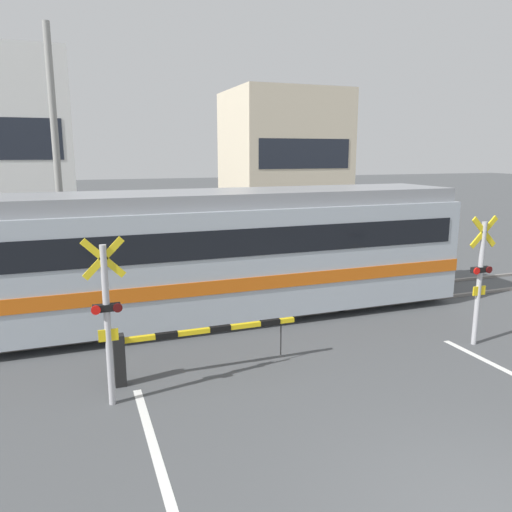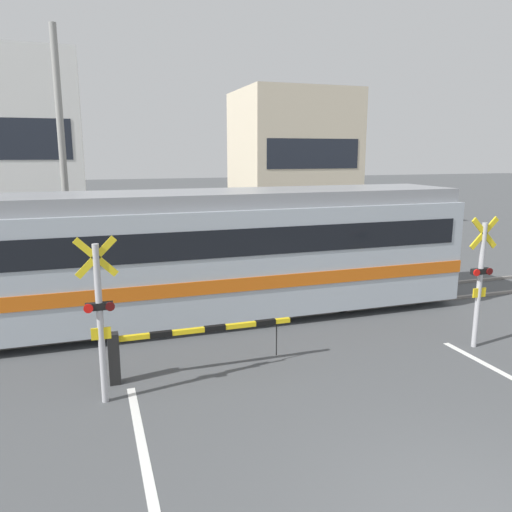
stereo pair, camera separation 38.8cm
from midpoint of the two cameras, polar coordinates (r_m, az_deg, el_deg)
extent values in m
cube|color=gray|center=(12.66, -0.30, -7.25)|extent=(50.00, 0.10, 0.08)
cube|color=gray|center=(13.95, -2.33, -5.45)|extent=(50.00, 0.10, 0.08)
cube|color=#ADB7C1|center=(12.30, -14.56, -0.90)|extent=(16.92, 2.61, 2.64)
cube|color=gray|center=(12.07, -14.93, 6.06)|extent=(16.75, 2.30, 0.36)
cube|color=orange|center=(12.39, -14.47, -2.69)|extent=(16.94, 2.67, 0.32)
cube|color=black|center=(12.19, -14.70, 1.82)|extent=(16.24, 2.65, 0.64)
cylinder|color=black|center=(13.48, 8.89, -4.70)|extent=(0.76, 0.12, 0.76)
cylinder|color=black|center=(14.70, 6.17, -3.24)|extent=(0.76, 0.12, 0.76)
cube|color=black|center=(9.56, -16.48, -11.37)|extent=(0.20, 0.20, 0.97)
cube|color=yellow|center=(9.65, -6.28, -8.37)|extent=(3.44, 0.09, 0.09)
cube|color=black|center=(9.50, -11.38, -8.88)|extent=(0.41, 0.10, 0.10)
cube|color=black|center=(9.69, -5.29, -8.26)|extent=(0.41, 0.10, 0.10)
cube|color=black|center=(9.99, 0.48, -7.59)|extent=(0.41, 0.10, 0.10)
cylinder|color=black|center=(10.21, 1.75, -9.46)|extent=(0.02, 0.02, 0.68)
cube|color=black|center=(17.08, 7.24, -0.79)|extent=(0.20, 0.20, 0.97)
cube|color=yellow|center=(16.29, 1.90, 0.00)|extent=(3.44, 0.09, 0.09)
cube|color=black|center=(16.63, 4.65, 0.21)|extent=(0.41, 0.10, 0.10)
cube|color=black|center=(16.23, 1.34, -0.04)|extent=(0.41, 0.10, 0.10)
cube|color=black|center=(15.88, -2.12, -0.31)|extent=(0.41, 0.10, 0.10)
cylinder|color=black|center=(15.89, -2.93, -1.72)|extent=(0.02, 0.02, 0.68)
cylinder|color=#B2B2B7|center=(8.63, -17.83, -7.73)|extent=(0.11, 0.11, 2.73)
cube|color=yellow|center=(8.33, -18.32, -0.25)|extent=(0.68, 0.04, 0.68)
cube|color=yellow|center=(8.33, -18.32, -0.25)|extent=(0.68, 0.04, 0.68)
cube|color=black|center=(8.53, -17.97, -5.65)|extent=(0.44, 0.12, 0.12)
cylinder|color=red|center=(8.45, -19.10, -5.88)|extent=(0.15, 0.03, 0.15)
cylinder|color=#4C0C0C|center=(8.46, -16.79, -5.71)|extent=(0.15, 0.03, 0.15)
cube|color=yellow|center=(8.66, -17.77, -8.62)|extent=(0.32, 0.03, 0.20)
cylinder|color=#B2B2B7|center=(11.74, 23.27, -3.00)|extent=(0.11, 0.11, 2.73)
cube|color=yellow|center=(11.53, 23.73, 2.53)|extent=(0.68, 0.04, 0.68)
cube|color=yellow|center=(11.53, 23.73, 2.53)|extent=(0.68, 0.04, 0.68)
cube|color=black|center=(11.67, 23.40, -1.44)|extent=(0.44, 0.12, 0.12)
cylinder|color=red|center=(11.50, 23.04, -1.59)|extent=(0.15, 0.03, 0.15)
cylinder|color=#4C0C0C|center=(11.74, 24.25, -1.45)|extent=(0.15, 0.03, 0.15)
cube|color=yellow|center=(11.76, 23.28, -3.67)|extent=(0.32, 0.03, 0.20)
cylinder|color=#23232D|center=(19.59, -3.88, 0.69)|extent=(0.13, 0.13, 0.84)
cylinder|color=#23232D|center=(19.63, -3.49, 0.72)|extent=(0.13, 0.13, 0.84)
cube|color=#B7B7BC|center=(19.48, -3.72, 2.88)|extent=(0.38, 0.22, 0.67)
sphere|color=tan|center=(19.42, -3.73, 4.20)|extent=(0.23, 0.23, 0.23)
cube|color=white|center=(26.29, -26.38, 10.83)|extent=(5.24, 5.57, 8.59)
cube|color=#1E232D|center=(23.51, -27.15, 11.85)|extent=(4.40, 0.03, 1.72)
cube|color=beige|center=(28.43, 2.72, 10.86)|extent=(5.99, 5.57, 7.48)
cube|color=#1E232D|center=(25.88, 5.20, 11.57)|extent=(5.03, 0.03, 1.50)
cylinder|color=gray|center=(17.27, -22.44, 10.38)|extent=(0.22, 0.22, 8.03)
camera|label=1|loc=(0.19, -90.88, -0.18)|focal=35.00mm
camera|label=2|loc=(0.19, 89.12, 0.18)|focal=35.00mm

